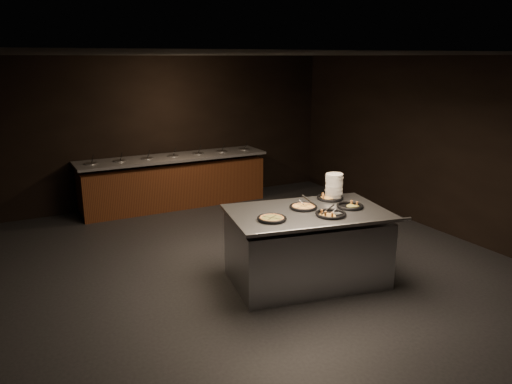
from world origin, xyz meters
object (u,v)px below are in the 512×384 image
(serving_counter, at_px, (307,248))
(plate_stack, at_px, (334,186))
(pan_veggie_whole, at_px, (272,218))
(pan_cheese_whole, at_px, (303,207))

(serving_counter, bearing_deg, plate_stack, 39.31)
(pan_veggie_whole, xyz_separation_m, pan_cheese_whole, (0.60, 0.22, 0.00))
(pan_cheese_whole, bearing_deg, pan_veggie_whole, -159.62)
(pan_veggie_whole, bearing_deg, plate_stack, 20.34)
(pan_cheese_whole, bearing_deg, plate_stack, 20.29)
(plate_stack, height_order, pan_veggie_whole, plate_stack)
(serving_counter, xyz_separation_m, plate_stack, (0.69, 0.37, 0.67))
(pan_veggie_whole, bearing_deg, pan_cheese_whole, 20.38)
(serving_counter, height_order, pan_veggie_whole, pan_veggie_whole)
(plate_stack, relative_size, pan_cheese_whole, 0.92)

